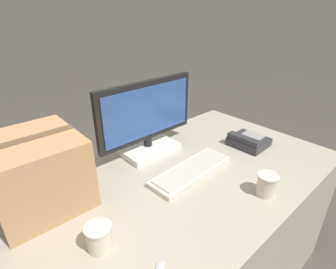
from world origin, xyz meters
name	(u,v)px	position (x,y,z in m)	size (l,w,h in m)	color
office_desk	(164,247)	(0.00, 0.00, 0.37)	(1.80, 0.90, 0.74)	#A89E8E
monitor	(147,121)	(0.15, 0.29, 0.91)	(0.57, 0.21, 0.38)	white
keyboard	(191,171)	(0.16, -0.01, 0.75)	(0.45, 0.16, 0.03)	beige
desk_phone	(248,141)	(0.60, -0.04, 0.77)	(0.19, 0.20, 0.07)	#2D2D33
paper_cup_left	(99,237)	(-0.36, -0.10, 0.79)	(0.09, 0.09, 0.09)	beige
paper_cup_right	(267,185)	(0.28, -0.32, 0.79)	(0.09, 0.09, 0.09)	beige
cardboard_box	(37,172)	(-0.42, 0.26, 0.88)	(0.33, 0.35, 0.28)	tan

